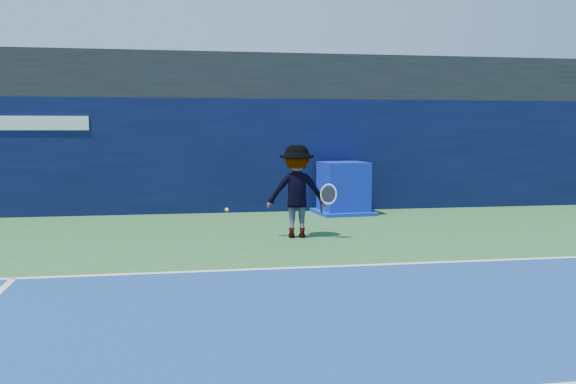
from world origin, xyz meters
The scene contains 7 objects.
ground centered at (0.00, 0.00, 0.00)m, with size 80.00×80.00×0.00m, color #2B5F2D.
baseline centered at (0.00, 3.00, 0.01)m, with size 24.00×0.10×0.01m, color white.
stadium_band centered at (0.00, 11.50, 3.60)m, with size 36.00×3.00×1.20m, color black.
back_wall_assembly centered at (0.00, 10.50, 1.50)m, with size 36.00×1.03×3.00m.
equipment_cart centered at (1.68, 9.31, 0.62)m, with size 1.53×1.53×1.35m.
tennis_player centered at (-0.20, 5.92, 0.94)m, with size 1.41×0.87×1.88m.
tennis_ball centered at (-1.72, 4.71, 0.75)m, with size 0.06×0.06×0.06m.
Camera 1 is at (-2.63, -6.81, 2.19)m, focal length 40.00 mm.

